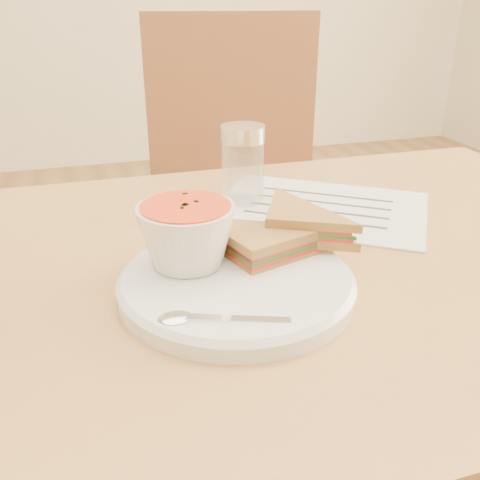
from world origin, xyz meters
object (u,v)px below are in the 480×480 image
object	(u,v)px
dining_table	(294,466)
condiment_shaker	(243,165)
chair_far	(241,230)
soup_bowl	(187,238)
plate	(236,284)

from	to	relation	value
dining_table	condiment_shaker	distance (m)	0.47
chair_far	soup_bowl	xyz separation A→B (m)	(-0.26, -0.66, 0.30)
dining_table	plate	size ratio (longest dim) A/B	3.98
plate	dining_table	bearing A→B (deg)	33.10
soup_bowl	condiment_shaker	size ratio (longest dim) A/B	0.89
chair_far	condiment_shaker	bearing A→B (deg)	82.53
dining_table	plate	world-z (taller)	plate
plate	chair_far	bearing A→B (deg)	72.47
condiment_shaker	chair_far	bearing A→B (deg)	73.10
soup_bowl	condiment_shaker	world-z (taller)	condiment_shaker
chair_far	plate	xyz separation A→B (m)	(-0.22, -0.69, 0.26)
soup_bowl	plate	bearing A→B (deg)	-39.73
chair_far	soup_bowl	bearing A→B (deg)	77.59
dining_table	condiment_shaker	size ratio (longest dim) A/B	8.56
dining_table	soup_bowl	bearing A→B (deg)	-166.60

